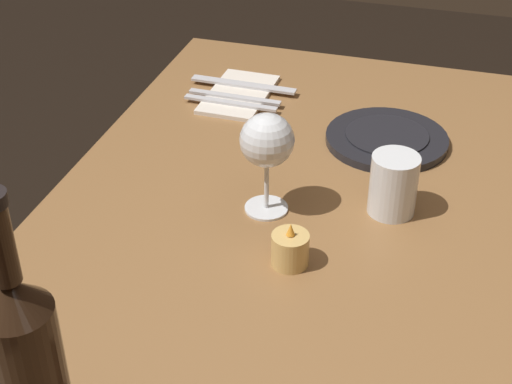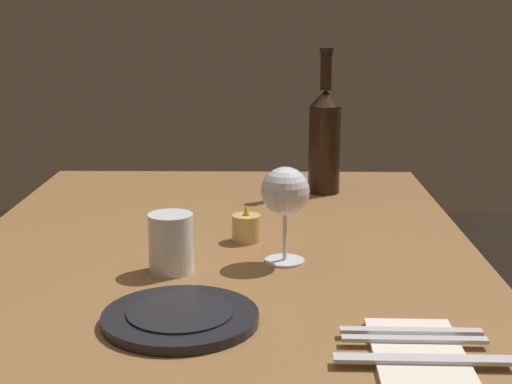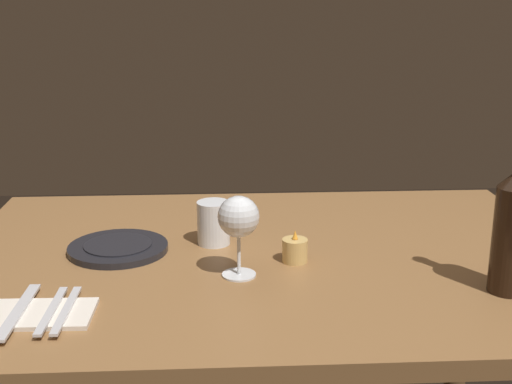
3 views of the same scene
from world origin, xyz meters
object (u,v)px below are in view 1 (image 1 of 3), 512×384
(wine_glass_left, at_px, (267,143))
(fork_inner, at_px, (235,97))
(wine_bottle, at_px, (28,367))
(fork_outer, at_px, (231,103))
(folded_napkin, at_px, (239,94))
(votive_candle, at_px, (290,250))
(dinner_plate, at_px, (387,139))
(water_tumbler, at_px, (393,188))
(table_knife, at_px, (243,85))

(wine_glass_left, xyz_separation_m, fork_inner, (0.32, 0.15, -0.11))
(wine_bottle, bearing_deg, fork_outer, 4.03)
(folded_napkin, bearing_deg, votive_candle, -154.53)
(dinner_plate, bearing_deg, fork_inner, 76.67)
(wine_bottle, xyz_separation_m, dinner_plate, (0.74, -0.24, -0.12))
(water_tumbler, relative_size, fork_outer, 0.52)
(wine_glass_left, relative_size, folded_napkin, 0.83)
(water_tumbler, bearing_deg, fork_inner, 50.82)
(wine_glass_left, distance_m, dinner_plate, 0.31)
(table_knife, bearing_deg, votive_candle, -155.90)
(votive_candle, height_order, table_knife, votive_candle)
(folded_napkin, height_order, table_knife, table_knife)
(wine_bottle, relative_size, folded_napkin, 1.69)
(wine_glass_left, xyz_separation_m, water_tumbler, (0.05, -0.18, -0.07))
(votive_candle, distance_m, dinner_plate, 0.38)
(dinner_plate, xyz_separation_m, fork_inner, (0.07, 0.30, 0.00))
(wine_glass_left, bearing_deg, fork_inner, 25.56)
(water_tumbler, xyz_separation_m, fork_outer, (0.25, 0.33, -0.03))
(folded_napkin, distance_m, table_knife, 0.03)
(wine_glass_left, distance_m, folded_napkin, 0.40)
(votive_candle, height_order, dinner_plate, votive_candle)
(wine_glass_left, xyz_separation_m, votive_candle, (-0.12, -0.07, -0.09))
(water_tumbler, height_order, fork_outer, water_tumbler)
(wine_glass_left, height_order, fork_inner, wine_glass_left)
(wine_glass_left, height_order, folded_napkin, wine_glass_left)
(wine_bottle, relative_size, fork_outer, 1.80)
(wine_bottle, distance_m, water_tumbler, 0.61)
(folded_napkin, bearing_deg, dinner_plate, -107.79)
(dinner_plate, bearing_deg, wine_glass_left, 150.18)
(dinner_plate, distance_m, folded_napkin, 0.31)
(dinner_plate, height_order, fork_outer, dinner_plate)
(votive_candle, bearing_deg, fork_outer, 28.10)
(dinner_plate, distance_m, table_knife, 0.32)
(wine_glass_left, relative_size, fork_outer, 0.89)
(table_knife, bearing_deg, folded_napkin, 180.00)
(water_tumbler, xyz_separation_m, fork_inner, (0.27, 0.33, -0.03))
(votive_candle, xyz_separation_m, fork_outer, (0.41, 0.22, -0.01))
(water_tumbler, xyz_separation_m, dinner_plate, (0.20, 0.04, -0.03))
(folded_napkin, distance_m, fork_inner, 0.03)
(votive_candle, relative_size, dinner_plate, 0.32)
(fork_inner, xyz_separation_m, table_knife, (0.05, 0.00, 0.00))
(water_tumbler, distance_m, votive_candle, 0.20)
(fork_outer, xyz_separation_m, table_knife, (0.08, 0.00, 0.00))
(water_tumbler, xyz_separation_m, folded_napkin, (0.30, 0.33, -0.04))
(dinner_plate, bearing_deg, votive_candle, 168.04)
(dinner_plate, xyz_separation_m, folded_napkin, (0.10, 0.30, -0.00))
(dinner_plate, bearing_deg, fork_outer, 81.30)
(dinner_plate, height_order, table_knife, dinner_plate)
(water_tumbler, bearing_deg, wine_bottle, 152.51)
(fork_outer, bearing_deg, votive_candle, -151.90)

